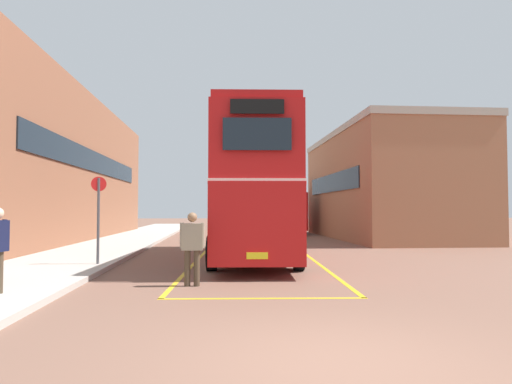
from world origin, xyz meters
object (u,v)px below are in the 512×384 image
at_px(double_decker_bus, 253,188).
at_px(single_deck_bus, 276,211).
at_px(bus_stop_sign, 98,211).
at_px(pedestrian_boarding, 192,243).

distance_m(double_decker_bus, single_deck_bus, 18.00).
bearing_deg(single_deck_bus, bus_stop_sign, -111.38).
bearing_deg(double_decker_bus, pedestrian_boarding, -107.90).
xyz_separation_m(double_decker_bus, bus_stop_sign, (-4.81, -2.38, -0.81)).
distance_m(single_deck_bus, bus_stop_sign, 21.58).
distance_m(single_deck_bus, pedestrian_boarding, 23.91).
bearing_deg(double_decker_bus, bus_stop_sign, -153.69).
bearing_deg(bus_stop_sign, pedestrian_boarding, -47.92).
relative_size(single_deck_bus, pedestrian_boarding, 5.16).
relative_size(double_decker_bus, single_deck_bus, 1.21).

